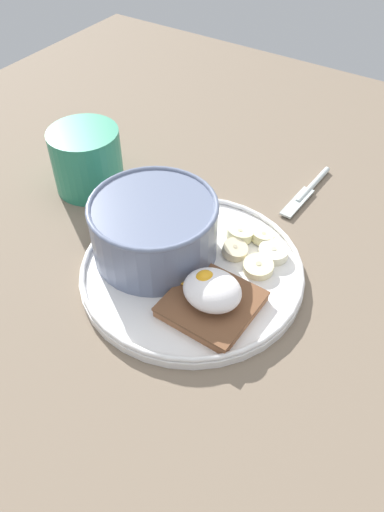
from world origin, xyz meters
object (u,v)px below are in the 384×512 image
(banana_slice_front, at_px, (235,250))
(coffee_mug, at_px, (87,158))
(banana_slice_right, at_px, (240,234))
(banana_slice_back, at_px, (263,237))
(toast_slice, at_px, (212,304))
(oatmeal_bowl, at_px, (154,229))
(poached_egg, at_px, (211,289))
(knife, at_px, (307,191))
(banana_slice_left, at_px, (258,267))
(banana_slice_inner, at_px, (273,252))

(banana_slice_front, xyz_separation_m, coffee_mug, (-0.24, 0.02, 0.03))
(banana_slice_right, bearing_deg, banana_slice_back, 24.41)
(banana_slice_right, distance_m, coffee_mug, 0.23)
(toast_slice, bearing_deg, oatmeal_bowl, 159.31)
(poached_egg, height_order, knife, poached_egg)
(banana_slice_left, relative_size, banana_slice_inner, 0.81)
(poached_egg, height_order, banana_slice_inner, poached_egg)
(banana_slice_left, xyz_separation_m, banana_slice_right, (-0.04, 0.04, 0.00))
(poached_egg, height_order, banana_slice_back, poached_egg)
(banana_slice_back, bearing_deg, oatmeal_bowl, -138.80)
(banana_slice_inner, bearing_deg, knife, 97.39)
(knife, bearing_deg, coffee_mug, -150.64)
(banana_slice_inner, bearing_deg, oatmeal_bowl, -150.51)
(poached_egg, bearing_deg, banana_slice_right, 103.58)
(banana_slice_front, height_order, banana_slice_right, same)
(oatmeal_bowl, xyz_separation_m, banana_slice_inner, (0.12, 0.07, -0.03))
(banana_slice_left, relative_size, banana_slice_back, 1.21)
(coffee_mug, bearing_deg, banana_slice_left, -5.78)
(banana_slice_back, xyz_separation_m, banana_slice_right, (-0.03, -0.01, 0.00))
(banana_slice_right, bearing_deg, banana_slice_front, -73.04)
(banana_slice_right, xyz_separation_m, coffee_mug, (-0.23, -0.01, 0.03))
(banana_slice_left, relative_size, coffee_mug, 0.32)
(oatmeal_bowl, relative_size, banana_slice_right, 3.93)
(banana_slice_left, height_order, banana_slice_right, banana_slice_right)
(toast_slice, relative_size, banana_slice_right, 2.49)
(toast_slice, relative_size, banana_slice_left, 2.60)
(banana_slice_right, xyz_separation_m, knife, (0.03, 0.14, -0.01))
(coffee_mug, bearing_deg, oatmeal_bowl, -22.38)
(banana_slice_right, bearing_deg, coffee_mug, -178.05)
(oatmeal_bowl, relative_size, toast_slice, 1.57)
(oatmeal_bowl, xyz_separation_m, banana_slice_left, (0.12, 0.04, -0.03))
(toast_slice, xyz_separation_m, banana_slice_back, (-0.00, 0.12, -0.00))
(toast_slice, bearing_deg, banana_slice_back, 91.15)
(oatmeal_bowl, relative_size, banana_slice_back, 4.97)
(banana_slice_back, xyz_separation_m, banana_slice_inner, (0.02, -0.02, -0.00))
(poached_egg, relative_size, banana_slice_back, 2.80)
(poached_egg, relative_size, banana_slice_left, 2.30)
(banana_slice_inner, distance_m, coffee_mug, 0.28)
(banana_slice_back, xyz_separation_m, coffee_mug, (-0.26, -0.02, 0.03))
(banana_slice_front, distance_m, banana_slice_back, 0.04)
(toast_slice, distance_m, banana_slice_back, 0.12)
(banana_slice_inner, xyz_separation_m, knife, (-0.02, 0.14, -0.01))
(poached_egg, xyz_separation_m, banana_slice_back, (-0.00, 0.12, -0.02))
(banana_slice_left, bearing_deg, banana_slice_front, 166.47)
(oatmeal_bowl, xyz_separation_m, banana_slice_front, (0.08, 0.05, -0.03))
(poached_egg, height_order, banana_slice_right, poached_egg)
(poached_egg, distance_m, banana_slice_right, 0.12)
(oatmeal_bowl, distance_m, knife, 0.24)
(banana_slice_left, distance_m, coffee_mug, 0.28)
(poached_egg, bearing_deg, banana_slice_inner, 78.82)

